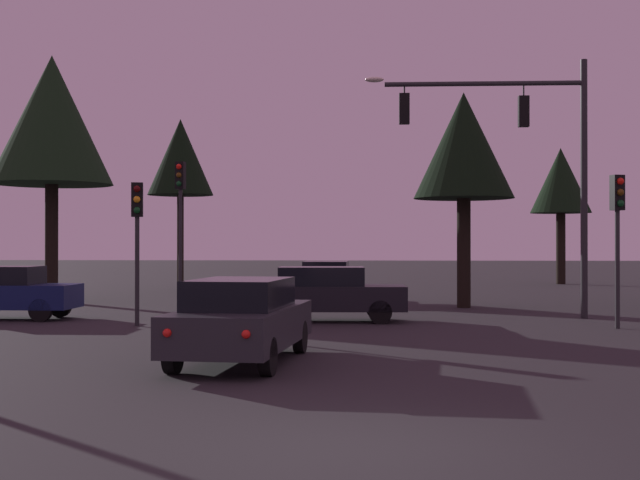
{
  "coord_description": "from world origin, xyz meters",
  "views": [
    {
      "loc": [
        0.13,
        -8.71,
        2.13
      ],
      "look_at": [
        -1.52,
        17.85,
        2.29
      ],
      "focal_mm": 47.55,
      "sensor_mm": 36.0,
      "label": 1
    }
  ],
  "objects_px": {
    "traffic_signal_mast_arm": "(523,143)",
    "car_crossing_right": "(4,292)",
    "car_nearside_lane": "(242,319)",
    "traffic_light_corner_right": "(618,219)",
    "car_far_lane": "(327,280)",
    "tree_center_horizon": "(561,182)",
    "traffic_light_median": "(137,224)",
    "tree_behind_sign": "(52,121)",
    "traffic_light_corner_left": "(180,206)",
    "tree_right_cluster": "(464,147)",
    "car_crossing_left": "(325,293)",
    "tree_lot_edge": "(180,158)"
  },
  "relations": [
    {
      "from": "car_crossing_right",
      "to": "car_far_lane",
      "type": "bearing_deg",
      "value": 43.18
    },
    {
      "from": "car_crossing_left",
      "to": "tree_lot_edge",
      "type": "bearing_deg",
      "value": 116.41
    },
    {
      "from": "tree_behind_sign",
      "to": "traffic_light_median",
      "type": "bearing_deg",
      "value": -57.49
    },
    {
      "from": "tree_lot_edge",
      "to": "tree_behind_sign",
      "type": "bearing_deg",
      "value": -111.62
    },
    {
      "from": "tree_center_horizon",
      "to": "tree_lot_edge",
      "type": "height_order",
      "value": "tree_lot_edge"
    },
    {
      "from": "traffic_light_median",
      "to": "tree_center_horizon",
      "type": "height_order",
      "value": "tree_center_horizon"
    },
    {
      "from": "car_crossing_left",
      "to": "tree_right_cluster",
      "type": "distance_m",
      "value": 8.44
    },
    {
      "from": "car_crossing_left",
      "to": "tree_center_horizon",
      "type": "distance_m",
      "value": 26.5
    },
    {
      "from": "traffic_light_corner_right",
      "to": "car_crossing_right",
      "type": "distance_m",
      "value": 17.0
    },
    {
      "from": "traffic_light_corner_right",
      "to": "tree_lot_edge",
      "type": "height_order",
      "value": "tree_lot_edge"
    },
    {
      "from": "traffic_light_corner_left",
      "to": "tree_right_cluster",
      "type": "xyz_separation_m",
      "value": [
        9.42,
        1.55,
        2.04
      ]
    },
    {
      "from": "traffic_light_corner_right",
      "to": "car_crossing_right",
      "type": "relative_size",
      "value": 0.95
    },
    {
      "from": "traffic_light_median",
      "to": "tree_center_horizon",
      "type": "xyz_separation_m",
      "value": [
        16.45,
        25.02,
        2.88
      ]
    },
    {
      "from": "car_crossing_left",
      "to": "tree_behind_sign",
      "type": "bearing_deg",
      "value": 144.98
    },
    {
      "from": "car_crossing_left",
      "to": "car_nearside_lane",
      "type": "bearing_deg",
      "value": -97.13
    },
    {
      "from": "traffic_signal_mast_arm",
      "to": "car_crossing_left",
      "type": "height_order",
      "value": "traffic_signal_mast_arm"
    },
    {
      "from": "traffic_signal_mast_arm",
      "to": "car_crossing_right",
      "type": "height_order",
      "value": "traffic_signal_mast_arm"
    },
    {
      "from": "car_far_lane",
      "to": "tree_behind_sign",
      "type": "xyz_separation_m",
      "value": [
        -10.3,
        -0.88,
        6.0
      ]
    },
    {
      "from": "car_crossing_right",
      "to": "car_crossing_left",
      "type": "bearing_deg",
      "value": -0.66
    },
    {
      "from": "traffic_light_corner_left",
      "to": "tree_behind_sign",
      "type": "relative_size",
      "value": 0.53
    },
    {
      "from": "traffic_light_corner_left",
      "to": "tree_lot_edge",
      "type": "relative_size",
      "value": 0.61
    },
    {
      "from": "traffic_signal_mast_arm",
      "to": "car_far_lane",
      "type": "bearing_deg",
      "value": 131.34
    },
    {
      "from": "tree_right_cluster",
      "to": "traffic_light_corner_left",
      "type": "bearing_deg",
      "value": -170.63
    },
    {
      "from": "traffic_light_corner_right",
      "to": "traffic_light_median",
      "type": "xyz_separation_m",
      "value": [
        -12.41,
        -0.05,
        -0.1
      ]
    },
    {
      "from": "car_nearside_lane",
      "to": "tree_lot_edge",
      "type": "bearing_deg",
      "value": 105.47
    },
    {
      "from": "traffic_light_corner_left",
      "to": "car_crossing_left",
      "type": "relative_size",
      "value": 1.08
    },
    {
      "from": "car_nearside_lane",
      "to": "traffic_light_corner_right",
      "type": "bearing_deg",
      "value": 38.25
    },
    {
      "from": "tree_behind_sign",
      "to": "traffic_light_corner_left",
      "type": "bearing_deg",
      "value": -32.12
    },
    {
      "from": "tree_center_horizon",
      "to": "tree_right_cluster",
      "type": "distance_m",
      "value": 19.26
    },
    {
      "from": "car_nearside_lane",
      "to": "traffic_light_median",
      "type": "bearing_deg",
      "value": 119.59
    },
    {
      "from": "traffic_light_corner_left",
      "to": "car_crossing_left",
      "type": "height_order",
      "value": "traffic_light_corner_left"
    },
    {
      "from": "tree_right_cluster",
      "to": "car_far_lane",
      "type": "bearing_deg",
      "value": 148.95
    },
    {
      "from": "tree_right_cluster",
      "to": "tree_lot_edge",
      "type": "relative_size",
      "value": 0.92
    },
    {
      "from": "traffic_light_corner_right",
      "to": "traffic_light_median",
      "type": "relative_size",
      "value": 1.04
    },
    {
      "from": "tree_behind_sign",
      "to": "tree_lot_edge",
      "type": "relative_size",
      "value": 1.16
    },
    {
      "from": "car_far_lane",
      "to": "tree_center_horizon",
      "type": "distance_m",
      "value": 19.77
    },
    {
      "from": "traffic_light_corner_right",
      "to": "tree_center_horizon",
      "type": "bearing_deg",
      "value": 80.81
    },
    {
      "from": "traffic_light_corner_right",
      "to": "tree_behind_sign",
      "type": "distance_m",
      "value": 20.81
    },
    {
      "from": "traffic_light_corner_left",
      "to": "car_nearside_lane",
      "type": "relative_size",
      "value": 1.03
    },
    {
      "from": "car_far_lane",
      "to": "tree_center_horizon",
      "type": "bearing_deg",
      "value": 51.25
    },
    {
      "from": "tree_lot_edge",
      "to": "traffic_light_corner_right",
      "type": "bearing_deg",
      "value": -48.2
    },
    {
      "from": "traffic_signal_mast_arm",
      "to": "traffic_light_median",
      "type": "xyz_separation_m",
      "value": [
        -10.58,
        -3.1,
        -2.42
      ]
    },
    {
      "from": "car_far_lane",
      "to": "tree_lot_edge",
      "type": "height_order",
      "value": "tree_lot_edge"
    },
    {
      "from": "traffic_light_corner_right",
      "to": "tree_behind_sign",
      "type": "relative_size",
      "value": 0.42
    },
    {
      "from": "traffic_light_median",
      "to": "car_far_lane",
      "type": "bearing_deg",
      "value": 66.16
    },
    {
      "from": "traffic_light_corner_right",
      "to": "tree_behind_sign",
      "type": "height_order",
      "value": "tree_behind_sign"
    },
    {
      "from": "car_crossing_right",
      "to": "traffic_light_corner_right",
      "type": "bearing_deg",
      "value": -5.87
    },
    {
      "from": "traffic_signal_mast_arm",
      "to": "car_crossing_right",
      "type": "relative_size",
      "value": 1.83
    },
    {
      "from": "traffic_signal_mast_arm",
      "to": "car_nearside_lane",
      "type": "bearing_deg",
      "value": -124.54
    },
    {
      "from": "traffic_light_median",
      "to": "tree_behind_sign",
      "type": "distance_m",
      "value": 11.64
    }
  ]
}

